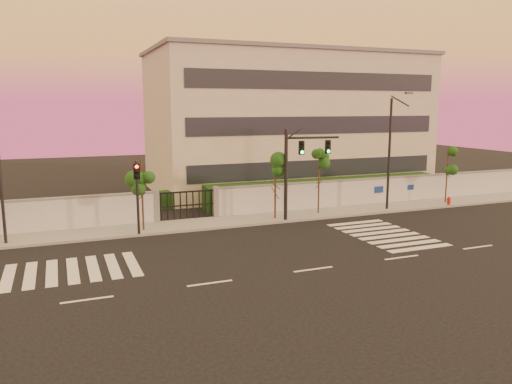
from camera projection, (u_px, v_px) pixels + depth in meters
ground at (313, 269)px, 23.16m from camera, size 120.00×120.00×0.00m
sidewalk at (237, 221)px, 32.76m from camera, size 60.00×3.00×0.15m
perimeter_wall at (231, 202)px, 34.01m from camera, size 60.00×0.36×2.20m
hedge_row at (233, 198)px, 36.94m from camera, size 41.00×4.25×1.80m
institutional_building at (287, 121)px, 45.54m from camera, size 24.40×12.40×12.25m
road_markings at (252, 251)px, 26.02m from camera, size 57.00×7.62×0.02m
street_tree_c at (142, 178)px, 29.51m from camera, size 1.45×1.15×4.52m
street_tree_d at (276, 171)px, 32.73m from camera, size 1.53×1.22×4.44m
street_tree_e at (319, 166)px, 34.29m from camera, size 1.34×1.06×4.64m
street_tree_f at (448, 163)px, 38.29m from camera, size 1.36×1.08×4.32m
traffic_signal_main at (297, 163)px, 32.40m from camera, size 3.82×0.68×6.06m
traffic_signal_secondary at (137, 189)px, 28.61m from camera, size 0.34×0.34×4.42m
streetlight_east at (391, 148)px, 35.32m from camera, size 0.50×2.03×8.44m
fire_hydrant at (449, 202)px, 37.63m from camera, size 0.30×0.29×0.78m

